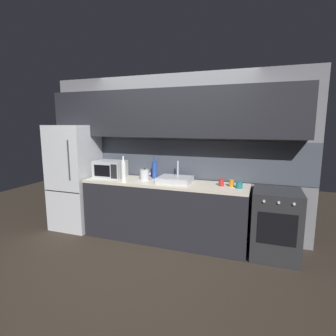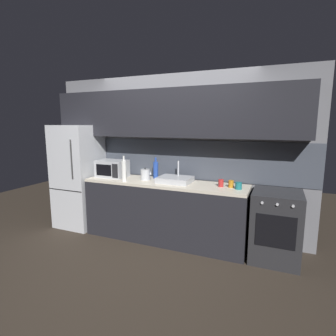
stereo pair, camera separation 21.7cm
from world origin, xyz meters
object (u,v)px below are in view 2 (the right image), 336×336
(mug_amber, at_px, (231,184))
(mug_red, at_px, (221,183))
(refrigerator, at_px, (79,176))
(wine_bottle_blue, at_px, (156,170))
(kettle, at_px, (145,175))
(microwave, at_px, (112,169))
(oven_range, at_px, (276,226))
(wine_bottle_white, at_px, (124,171))
(mug_teal, at_px, (238,186))

(mug_amber, relative_size, mug_red, 0.95)
(refrigerator, height_order, wine_bottle_blue, refrigerator)
(refrigerator, distance_m, mug_amber, 2.58)
(refrigerator, xyz_separation_m, kettle, (1.28, 0.01, 0.12))
(microwave, height_order, mug_amber, microwave)
(oven_range, distance_m, wine_bottle_white, 2.22)
(refrigerator, height_order, mug_amber, refrigerator)
(wine_bottle_white, relative_size, mug_teal, 4.17)
(wine_bottle_white, bearing_deg, microwave, 148.22)
(refrigerator, bearing_deg, wine_bottle_white, -11.20)
(refrigerator, distance_m, mug_teal, 2.68)
(mug_amber, bearing_deg, kettle, -179.27)
(oven_range, xyz_separation_m, wine_bottle_white, (-2.12, -0.21, 0.61))
(wine_bottle_blue, bearing_deg, mug_teal, -9.63)
(mug_red, bearing_deg, mug_amber, 5.36)
(wine_bottle_blue, relative_size, mug_amber, 3.47)
(microwave, xyz_separation_m, wine_bottle_white, (0.36, -0.22, 0.03))
(wine_bottle_white, height_order, mug_red, wine_bottle_white)
(mug_red, bearing_deg, oven_range, -1.25)
(kettle, xyz_separation_m, wine_bottle_white, (-0.24, -0.22, 0.08))
(kettle, distance_m, mug_red, 1.16)
(oven_range, height_order, wine_bottle_blue, wine_bottle_blue)
(oven_range, height_order, microwave, microwave)
(oven_range, bearing_deg, wine_bottle_blue, 174.09)
(oven_range, distance_m, mug_teal, 0.69)
(refrigerator, height_order, microwave, refrigerator)
(oven_range, bearing_deg, wine_bottle_white, -174.47)
(oven_range, height_order, mug_amber, mug_amber)
(wine_bottle_white, bearing_deg, mug_amber, 8.68)
(kettle, distance_m, wine_bottle_blue, 0.20)
(refrigerator, relative_size, wine_bottle_white, 4.50)
(oven_range, xyz_separation_m, mug_red, (-0.72, 0.02, 0.50))
(mug_red, bearing_deg, microwave, 179.87)
(wine_bottle_white, height_order, mug_teal, wine_bottle_white)
(wine_bottle_blue, distance_m, wine_bottle_white, 0.51)
(oven_range, relative_size, kettle, 4.76)
(kettle, bearing_deg, mug_red, 0.19)
(oven_range, bearing_deg, mug_teal, -175.66)
(wine_bottle_white, xyz_separation_m, mug_red, (1.40, 0.22, -0.11))
(microwave, height_order, kettle, microwave)
(wine_bottle_blue, relative_size, mug_teal, 3.62)
(refrigerator, distance_m, wine_bottle_white, 1.08)
(wine_bottle_white, bearing_deg, wine_bottle_blue, 49.46)
(oven_range, distance_m, microwave, 2.55)
(microwave, bearing_deg, oven_range, -0.45)
(microwave, xyz_separation_m, mug_amber, (1.89, 0.01, -0.09))
(refrigerator, distance_m, kettle, 1.29)
(mug_teal, height_order, mug_amber, mug_amber)
(microwave, bearing_deg, mug_teal, -1.61)
(mug_amber, bearing_deg, wine_bottle_blue, 172.56)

